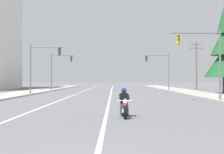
% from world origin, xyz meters
% --- Properties ---
extents(lane_stripe_center, '(0.16, 100.00, 0.01)m').
position_xyz_m(lane_stripe_center, '(0.20, 45.00, 0.00)').
color(lane_stripe_center, beige).
rests_on(lane_stripe_center, ground).
extents(lane_stripe_left, '(0.16, 100.00, 0.01)m').
position_xyz_m(lane_stripe_left, '(-4.23, 45.00, 0.00)').
color(lane_stripe_left, beige).
rests_on(lane_stripe_left, ground).
extents(sidewalk_kerb_right, '(4.40, 110.00, 0.14)m').
position_xyz_m(sidewalk_kerb_right, '(11.48, 40.00, 0.07)').
color(sidewalk_kerb_right, '#9E998E').
rests_on(sidewalk_kerb_right, ground).
extents(sidewalk_kerb_left, '(4.40, 110.00, 0.14)m').
position_xyz_m(sidewalk_kerb_left, '(-11.48, 40.00, 0.07)').
color(sidewalk_kerb_left, '#9E998E').
rests_on(sidewalk_kerb_left, ground).
extents(motorcycle_with_rider, '(0.70, 2.19, 1.46)m').
position_xyz_m(motorcycle_with_rider, '(1.12, 10.77, 0.59)').
color(motorcycle_with_rider, black).
rests_on(motorcycle_with_rider, ground).
extents(traffic_signal_near_right, '(4.28, 0.37, 6.20)m').
position_xyz_m(traffic_signal_near_right, '(8.48, 23.13, 4.06)').
color(traffic_signal_near_right, '#56565B').
rests_on(traffic_signal_near_right, ground).
extents(traffic_signal_near_left, '(4.32, 0.37, 6.20)m').
position_xyz_m(traffic_signal_near_left, '(-8.45, 35.91, 4.06)').
color(traffic_signal_near_left, '#56565B').
rests_on(traffic_signal_near_left, ground).
extents(traffic_signal_mid_right, '(4.43, 0.37, 6.20)m').
position_xyz_m(traffic_signal_mid_right, '(8.43, 50.80, 4.07)').
color(traffic_signal_mid_right, '#56565B').
rests_on(traffic_signal_mid_right, ground).
extents(traffic_signal_mid_left, '(3.97, 0.55, 6.20)m').
position_xyz_m(traffic_signal_mid_left, '(-8.65, 50.58, 4.04)').
color(traffic_signal_mid_left, '#56565B').
rests_on(traffic_signal_mid_left, ground).
extents(utility_pole_right_far, '(2.30, 0.26, 8.21)m').
position_xyz_m(utility_pole_right_far, '(14.60, 52.19, 4.44)').
color(utility_pole_right_far, brown).
rests_on(utility_pole_right_far, ground).
extents(conifer_tree_right_verge_far, '(5.38, 5.38, 11.84)m').
position_xyz_m(conifer_tree_right_verge_far, '(15.28, 39.51, 5.43)').
color(conifer_tree_right_verge_far, '#4C3828').
rests_on(conifer_tree_right_verge_far, ground).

